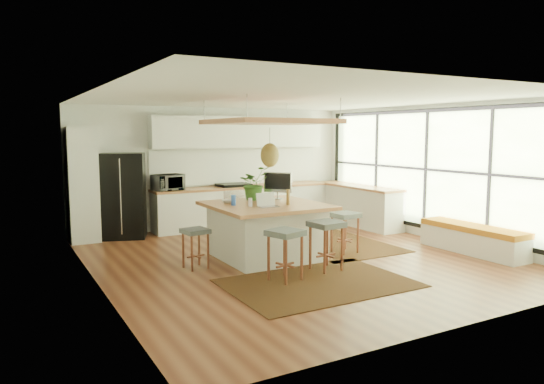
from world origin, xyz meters
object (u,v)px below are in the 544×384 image
stool_right_back (317,226)px  stool_right_front (345,233)px  fridge (123,193)px  monitor (278,185)px  island_plant (254,187)px  stool_near_right (326,248)px  stool_near_left (285,257)px  laptop (268,200)px  island (266,231)px  microwave (168,181)px  stool_left_side (196,246)px

stool_right_back → stool_right_front: bearing=-88.1°
fridge → monitor: size_ratio=3.19×
fridge → island_plant: fridge is taller
stool_near_right → monitor: (0.05, 1.60, 0.83)m
fridge → stool_near_left: 4.45m
stool_near_left → monitor: size_ratio=1.38×
stool_right_front → laptop: size_ratio=2.10×
stool_near_right → stool_right_front: (0.96, 0.78, 0.00)m
island → island_plant: 0.89m
stool_right_front → stool_right_back: size_ratio=0.98×
stool_near_left → monitor: 2.15m
island → microwave: (-0.83, 2.81, 0.67)m
fridge → stool_near_right: bearing=-41.9°
stool_near_left → stool_right_front: (1.80, 0.96, 0.00)m
stool_right_back → laptop: (-1.50, -0.79, 0.70)m
island → monitor: size_ratio=3.41×
stool_near_left → stool_near_right: (0.84, 0.17, 0.00)m
stool_right_back → laptop: laptop is taller
laptop → microwave: (-0.68, 3.17, 0.08)m
fridge → stool_right_back: 3.97m
monitor → island_plant: monitor is taller
stool_right_front → island_plant: island_plant is taller
stool_near_left → monitor: bearing=63.3°
stool_right_back → island_plant: size_ratio=1.23×
island → stool_near_left: (-0.43, -1.37, -0.11)m
laptop → monitor: monitor is taller
laptop → monitor: (0.61, 0.76, 0.14)m
monitor → stool_right_front: bearing=9.5°
stool_left_side → stool_near_left: bearing=-55.3°
stool_near_right → laptop: (-0.56, 0.83, 0.70)m
fridge → stool_left_side: fridge is taller
monitor → stool_near_right: bearing=-40.6°
fridge → microwave: bearing=17.8°
fridge → microwave: 0.95m
microwave → stool_right_front: bearing=-69.3°
stool_near_right → microwave: (-1.24, 4.00, 0.78)m
stool_right_back → monitor: bearing=-178.1°
laptop → stool_left_side: bearing=170.6°
fridge → microwave: (0.93, -0.03, 0.21)m
stool_left_side → microwave: 3.04m
stool_near_left → microwave: microwave is taller
island_plant → stool_right_front: bearing=-35.9°
stool_near_left → stool_near_right: size_ratio=0.97×
stool_right_back → laptop: bearing=-152.1°
stool_left_side → monitor: bearing=15.5°
stool_right_front → island_plant: 1.83m
stool_left_side → microwave: microwave is taller
stool_left_side → monitor: monitor is taller
stool_near_left → stool_right_front: bearing=28.0°
island_plant → stool_near_right: bearing=-78.2°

